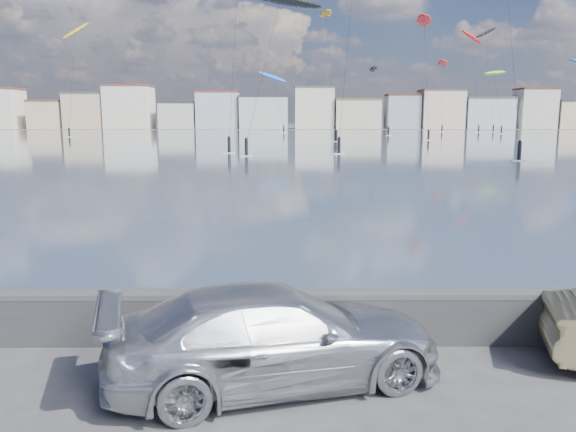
# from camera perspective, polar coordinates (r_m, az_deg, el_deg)

# --- Properties ---
(ground) EXTENTS (700.00, 700.00, 0.00)m
(ground) POSITION_cam_1_polar(r_m,az_deg,el_deg) (8.42, -7.07, -19.91)
(ground) COLOR #333335
(ground) RESTS_ON ground
(bay_water) EXTENTS (500.00, 177.00, 0.00)m
(bay_water) POSITION_cam_1_polar(r_m,az_deg,el_deg) (98.83, -0.91, 7.66)
(bay_water) COLOR #374B65
(bay_water) RESTS_ON ground
(far_shore_strip) EXTENTS (500.00, 60.00, 0.00)m
(far_shore_strip) POSITION_cam_1_polar(r_m,az_deg,el_deg) (207.28, -0.63, 8.93)
(far_shore_strip) COLOR #4C473D
(far_shore_strip) RESTS_ON ground
(seawall) EXTENTS (400.00, 0.36, 1.08)m
(seawall) POSITION_cam_1_polar(r_m,az_deg,el_deg) (10.62, -5.44, -9.88)
(seawall) COLOR #28282B
(seawall) RESTS_ON ground
(far_buildings) EXTENTS (240.79, 13.26, 14.60)m
(far_buildings) POSITION_cam_1_polar(r_m,az_deg,el_deg) (193.25, -0.25, 10.63)
(far_buildings) COLOR beige
(far_buildings) RESTS_ON ground
(car_silver) EXTENTS (5.74, 3.52, 1.55)m
(car_silver) POSITION_cam_1_polar(r_m,az_deg,el_deg) (9.08, -1.29, -12.06)
(car_silver) COLOR silver
(car_silver) RESTS_ON ground
(kitesurfer_1) EXTENTS (8.31, 16.27, 30.07)m
(kitesurfer_1) POSITION_cam_1_polar(r_m,az_deg,el_deg) (176.77, 19.44, 17.02)
(kitesurfer_1) COLOR black
(kitesurfer_1) RESTS_ON ground
(kitesurfer_2) EXTENTS (5.28, 12.23, 19.54)m
(kitesurfer_2) POSITION_cam_1_polar(r_m,az_deg,el_deg) (165.37, 15.45, 14.68)
(kitesurfer_2) COLOR red
(kitesurfer_2) RESTS_ON ground
(kitesurfer_3) EXTENTS (3.15, 17.50, 23.31)m
(kitesurfer_3) POSITION_cam_1_polar(r_m,az_deg,el_deg) (109.83, 3.87, 19.57)
(kitesurfer_3) COLOR #BF8C19
(kitesurfer_3) RESTS_ON ground
(kitesurfer_4) EXTENTS (5.44, 20.20, 23.69)m
(kitesurfer_4) POSITION_cam_1_polar(r_m,az_deg,el_deg) (119.60, 13.66, 18.64)
(kitesurfer_4) COLOR red
(kitesurfer_4) RESTS_ON ground
(kitesurfer_6) EXTENTS (9.05, 15.25, 27.64)m
(kitesurfer_6) POSITION_cam_1_polar(r_m,az_deg,el_deg) (167.68, 18.22, 16.79)
(kitesurfer_6) COLOR red
(kitesurfer_6) RESTS_ON ground
(kitesurfer_7) EXTENTS (9.41, 14.83, 16.81)m
(kitesurfer_7) POSITION_cam_1_polar(r_m,az_deg,el_deg) (156.99, -1.57, 13.89)
(kitesurfer_7) COLOR blue
(kitesurfer_7) RESTS_ON ground
(kitesurfer_11) EXTENTS (11.38, 14.50, 19.30)m
(kitesurfer_11) POSITION_cam_1_polar(r_m,az_deg,el_deg) (72.21, -0.81, 21.09)
(kitesurfer_11) COLOR black
(kitesurfer_11) RESTS_ON ground
(kitesurfer_13) EXTENTS (6.14, 16.88, 25.30)m
(kitesurfer_13) POSITION_cam_1_polar(r_m,az_deg,el_deg) (138.40, -20.82, 16.98)
(kitesurfer_13) COLOR #BF8C19
(kitesurfer_13) RESTS_ON ground
(kitesurfer_14) EXTENTS (9.60, 15.48, 16.22)m
(kitesurfer_14) POSITION_cam_1_polar(r_m,az_deg,el_deg) (157.05, 20.24, 13.44)
(kitesurfer_14) COLOR #8CD826
(kitesurfer_14) RESTS_ON ground
(kitesurfer_18) EXTENTS (4.47, 16.12, 16.28)m
(kitesurfer_18) POSITION_cam_1_polar(r_m,az_deg,el_deg) (139.41, 8.71, 14.44)
(kitesurfer_18) COLOR black
(kitesurfer_18) RESTS_ON ground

